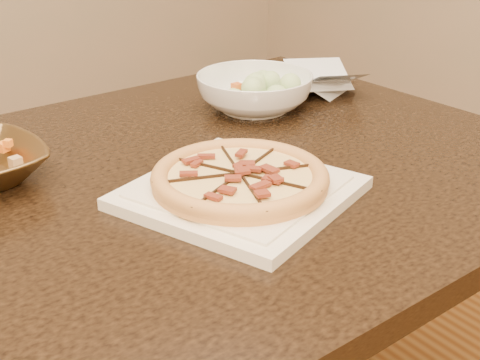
# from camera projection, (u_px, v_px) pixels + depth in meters

# --- Properties ---
(dining_table) EXTENTS (1.48, 0.98, 0.75)m
(dining_table) POSITION_uv_depth(u_px,v_px,m) (134.00, 244.00, 1.06)
(dining_table) COLOR black
(dining_table) RESTS_ON floor
(plate) EXTENTS (0.37, 0.37, 0.02)m
(plate) POSITION_uv_depth(u_px,v_px,m) (240.00, 192.00, 0.99)
(plate) COLOR #EEE4C9
(plate) RESTS_ON dining_table
(pizza) EXTENTS (0.26, 0.26, 0.03)m
(pizza) POSITION_uv_depth(u_px,v_px,m) (240.00, 178.00, 0.98)
(pizza) COLOR gold
(pizza) RESTS_ON plate
(salad_bowl) EXTENTS (0.31, 0.31, 0.07)m
(salad_bowl) POSITION_uv_depth(u_px,v_px,m) (255.00, 92.00, 1.35)
(salad_bowl) COLOR white
(salad_bowl) RESTS_ON dining_table
(salad) EXTENTS (0.12, 0.12, 0.04)m
(salad) POSITION_uv_depth(u_px,v_px,m) (255.00, 66.00, 1.33)
(salad) COLOR #BADB96
(salad) RESTS_ON salad_bowl
(cling_film) EXTENTS (0.16, 0.13, 0.05)m
(cling_film) POSITION_uv_depth(u_px,v_px,m) (325.00, 84.00, 1.44)
(cling_film) COLOR silver
(cling_film) RESTS_ON dining_table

